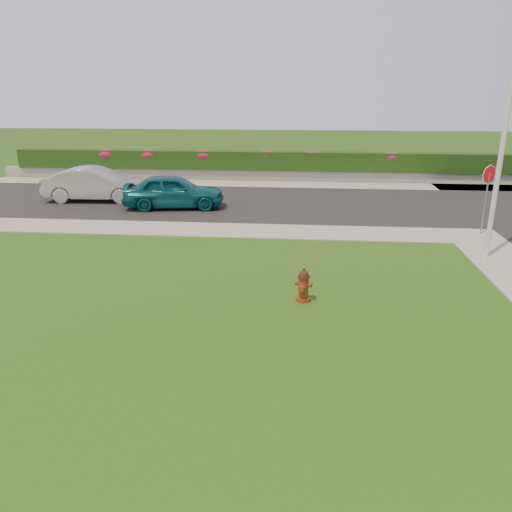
# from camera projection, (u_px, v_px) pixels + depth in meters

# --- Properties ---
(ground) EXTENTS (120.00, 120.00, 0.00)m
(ground) POSITION_uv_depth(u_px,v_px,m) (272.00, 346.00, 10.68)
(ground) COLOR black
(ground) RESTS_ON ground
(street_far) EXTENTS (26.00, 8.00, 0.04)m
(street_far) POSITION_uv_depth(u_px,v_px,m) (187.00, 201.00, 24.32)
(street_far) COLOR black
(street_far) RESTS_ON ground
(sidewalk_far) EXTENTS (24.00, 2.00, 0.04)m
(sidewalk_far) POSITION_uv_depth(u_px,v_px,m) (134.00, 228.00, 19.69)
(sidewalk_far) COLOR gray
(sidewalk_far) RESTS_ON ground
(curb_corner) EXTENTS (2.00, 2.00, 0.04)m
(curb_corner) POSITION_uv_depth(u_px,v_px,m) (474.00, 236.00, 18.56)
(curb_corner) COLOR gray
(curb_corner) RESTS_ON ground
(sidewalk_beyond) EXTENTS (34.00, 2.00, 0.04)m
(sidewalk_beyond) POSITION_uv_depth(u_px,v_px,m) (275.00, 184.00, 28.70)
(sidewalk_beyond) COLOR gray
(sidewalk_beyond) RESTS_ON ground
(retaining_wall) EXTENTS (34.00, 0.40, 0.60)m
(retaining_wall) POSITION_uv_depth(u_px,v_px,m) (276.00, 175.00, 30.03)
(retaining_wall) COLOR gray
(retaining_wall) RESTS_ON ground
(hedge) EXTENTS (32.00, 0.90, 1.10)m
(hedge) POSITION_uv_depth(u_px,v_px,m) (276.00, 161.00, 29.85)
(hedge) COLOR black
(hedge) RESTS_ON retaining_wall
(fire_hydrant) EXTENTS (0.46, 0.44, 0.89)m
(fire_hydrant) POSITION_uv_depth(u_px,v_px,m) (303.00, 286.00, 12.82)
(fire_hydrant) COLOR #4E230C
(fire_hydrant) RESTS_ON ground
(sedan_teal) EXTENTS (4.73, 2.42, 1.54)m
(sedan_teal) POSITION_uv_depth(u_px,v_px,m) (174.00, 191.00, 22.71)
(sedan_teal) COLOR #0B4D59
(sedan_teal) RESTS_ON street_far
(sedan_silver) EXTENTS (4.97, 1.97, 1.61)m
(sedan_silver) POSITION_uv_depth(u_px,v_px,m) (96.00, 184.00, 24.20)
(sedan_silver) COLOR #A1A2A8
(sedan_silver) RESTS_ON street_far
(utility_pole) EXTENTS (0.16, 0.16, 6.52)m
(utility_pole) POSITION_uv_depth(u_px,v_px,m) (501.00, 157.00, 15.22)
(utility_pole) COLOR silver
(utility_pole) RESTS_ON ground
(stop_sign) EXTENTS (0.61, 0.41, 2.63)m
(stop_sign) POSITION_uv_depth(u_px,v_px,m) (488.00, 183.00, 18.24)
(stop_sign) COLOR slate
(stop_sign) RESTS_ON ground
(flower_clump_a) EXTENTS (1.34, 0.86, 0.67)m
(flower_clump_a) POSITION_uv_depth(u_px,v_px,m) (107.00, 154.00, 30.57)
(flower_clump_a) COLOR #B81F47
(flower_clump_a) RESTS_ON hedge
(flower_clump_b) EXTENTS (1.29, 0.83, 0.64)m
(flower_clump_b) POSITION_uv_depth(u_px,v_px,m) (149.00, 155.00, 30.34)
(flower_clump_b) COLOR #B81F47
(flower_clump_b) RESTS_ON hedge
(flower_clump_c) EXTENTS (1.28, 0.82, 0.64)m
(flower_clump_c) POSITION_uv_depth(u_px,v_px,m) (204.00, 155.00, 30.04)
(flower_clump_c) COLOR #B81F47
(flower_clump_c) RESTS_ON hedge
(flower_clump_d) EXTENTS (1.11, 0.71, 0.55)m
(flower_clump_d) POSITION_uv_depth(u_px,v_px,m) (266.00, 155.00, 29.70)
(flower_clump_d) COLOR #B81F47
(flower_clump_d) RESTS_ON hedge
(flower_clump_e) EXTENTS (1.05, 0.68, 0.53)m
(flower_clump_e) POSITION_uv_depth(u_px,v_px,m) (313.00, 156.00, 29.46)
(flower_clump_e) COLOR #B81F47
(flower_clump_e) RESTS_ON hedge
(flower_clump_f) EXTENTS (1.21, 0.78, 0.61)m
(flower_clump_f) POSITION_uv_depth(u_px,v_px,m) (391.00, 157.00, 29.08)
(flower_clump_f) COLOR #B81F47
(flower_clump_f) RESTS_ON hedge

